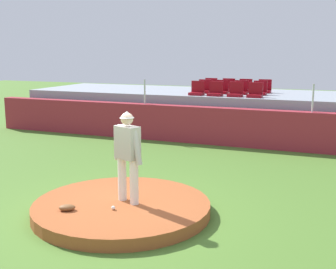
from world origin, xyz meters
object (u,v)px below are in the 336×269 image
Objects in this scene: stadium_chair_2 at (236,92)px; stadium_chair_10 at (245,88)px; stadium_chair_5 at (222,89)px; baseball at (113,208)px; stadium_chair_11 at (264,89)px; stadium_chair_1 at (216,91)px; stadium_chair_3 at (255,93)px; stadium_chair_7 at (260,90)px; stadium_chair_0 at (197,91)px; stadium_chair_4 at (204,89)px; stadium_chair_6 at (241,90)px; fielding_glove at (67,208)px; stadium_chair_9 at (228,87)px; pitcher at (127,150)px; stadium_chair_8 at (210,87)px.

stadium_chair_2 is 1.00× the size of stadium_chair_10.
stadium_chair_5 and stadium_chair_10 have the same top height.
stadium_chair_11 is (1.01, 9.99, 1.43)m from baseball.
stadium_chair_5 is (-0.02, 0.88, 0.00)m from stadium_chair_1.
stadium_chair_5 reaches higher than baseball.
stadium_chair_10 is (-0.72, 1.76, 0.00)m from stadium_chair_3.
stadium_chair_2 is at bearing 87.85° from baseball.
stadium_chair_7 is at bearing 83.84° from baseball.
stadium_chair_0 is 1.40m from stadium_chair_2.
stadium_chair_4 is 2.28m from stadium_chair_11.
stadium_chair_0 is 1.00× the size of stadium_chair_6.
stadium_chair_6 is (1.06, 9.48, 1.41)m from fielding_glove.
stadium_chair_3 is 1.00× the size of stadium_chair_6.
stadium_chair_9 is at bearing -68.26° from stadium_chair_2.
stadium_chair_5 and stadium_chair_6 have the same top height.
baseball is at bearing 88.43° from stadium_chair_10.
stadium_chair_3 is at bearing 90.36° from stadium_chair_7.
stadium_chair_5 is 1.00× the size of stadium_chair_9.
stadium_chair_4 is 1.00× the size of stadium_chair_10.
stadium_chair_2 is at bearing 110.50° from pitcher.
stadium_chair_5 is 1.69m from stadium_chair_11.
stadium_chair_2 is at bearing 148.51° from stadium_chair_4.
stadium_chair_9 is at bearing -125.84° from stadium_chair_4.
stadium_chair_9 is (0.71, 0.03, 0.00)m from stadium_chair_8.
baseball is at bearing 92.32° from stadium_chair_9.
stadium_chair_2 and stadium_chair_11 have the same top height.
stadium_chair_0 is at bearing 120.80° from pitcher.
stadium_chair_2 is 1.00× the size of stadium_chair_3.
stadium_chair_4 is 1.16m from stadium_chair_9.
stadium_chair_7 is (-0.01, 0.91, 0.00)m from stadium_chair_3.
pitcher is at bearing -162.78° from fielding_glove.
stadium_chair_0 is at bearing 89.43° from stadium_chair_4.
stadium_chair_5 is at bearing 32.18° from stadium_chair_11.
stadium_chair_6 is at bearing 50.16° from stadium_chair_11.
pitcher is 3.54× the size of stadium_chair_7.
stadium_chair_6 is at bearing -146.93° from stadium_chair_0.
stadium_chair_3 is 1.15m from stadium_chair_6.
stadium_chair_6 is 1.00× the size of stadium_chair_10.
stadium_chair_11 is at bearing 106.64° from pitcher.
stadium_chair_4 is at bearing -22.59° from stadium_chair_3.
stadium_chair_5 is at bearing -128.00° from stadium_chair_0.
stadium_chair_7 is 1.00× the size of stadium_chair_11.
stadium_chair_0 is at bearing 52.00° from stadium_chair_5.
stadium_chair_1 and stadium_chair_3 have the same top height.
stadium_chair_8 is (-1.17, 9.50, 0.44)m from pitcher.
stadium_chair_1 is 1.81m from stadium_chair_9.
stadium_chair_8 is (-1.11, 9.99, 1.43)m from baseball.
stadium_chair_3 is at bearing 83.13° from baseball.
pitcher is 3.54× the size of stadium_chair_11.
stadium_chair_6 is 1.13m from stadium_chair_9.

